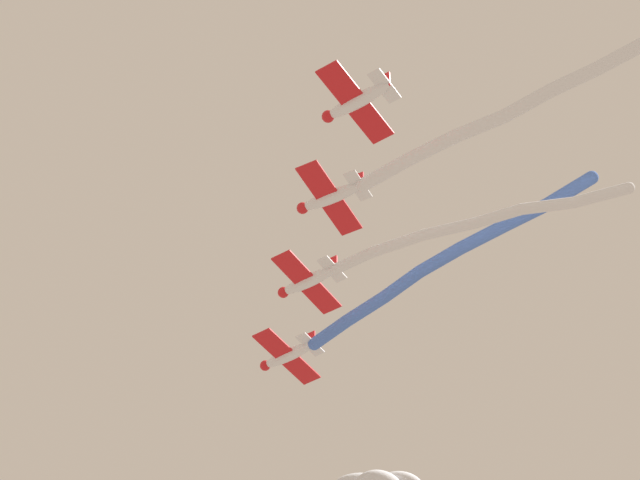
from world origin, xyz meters
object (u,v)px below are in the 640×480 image
object	(u,v)px
airplane_lead	(288,355)
airplane_slot	(356,102)
airplane_left_wing	(308,281)
airplane_right_wing	(330,197)

from	to	relation	value
airplane_lead	airplane_slot	size ratio (longest dim) A/B	1.00
airplane_lead	airplane_left_wing	size ratio (longest dim) A/B	1.00
airplane_lead	airplane_left_wing	xyz separation A→B (m)	(4.98, 5.66, 0.25)
airplane_left_wing	airplane_right_wing	xyz separation A→B (m)	(4.99, 5.66, 0.25)
airplane_right_wing	airplane_lead	bearing A→B (deg)	-50.91
airplane_left_wing	airplane_right_wing	world-z (taller)	airplane_right_wing
airplane_lead	airplane_slot	distance (m)	22.64
airplane_left_wing	airplane_right_wing	bearing A→B (deg)	134.57
airplane_right_wing	airplane_slot	world-z (taller)	airplane_slot
airplane_lead	airplane_right_wing	world-z (taller)	airplane_right_wing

